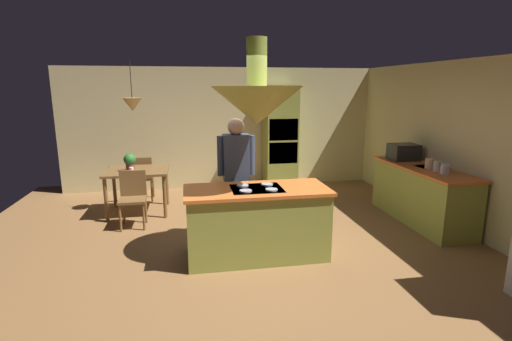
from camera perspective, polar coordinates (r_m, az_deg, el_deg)
name	(u,v)px	position (r m, az deg, el deg)	size (l,w,h in m)	color
ground	(254,249)	(5.24, -0.30, -11.74)	(8.16, 8.16, 0.00)	olive
wall_back	(226,128)	(8.24, -4.52, 6.34)	(6.80, 0.10, 2.55)	beige
wall_right	(458,145)	(6.59, 28.09, 3.39)	(0.10, 7.20, 2.55)	beige
kitchen_island	(257,222)	(4.88, 0.11, -7.79)	(1.81, 0.80, 0.93)	#939E42
counter_run_right	(421,194)	(6.67, 23.58, -3.23)	(0.73, 2.04, 0.91)	#939E42
oven_tower	(280,138)	(8.05, 3.64, 4.88)	(0.66, 0.62, 2.18)	#939E42
dining_table	(137,176)	(6.83, -17.39, -0.74)	(1.05, 0.88, 0.76)	brown
person_at_island	(236,171)	(5.34, -2.97, -0.01)	(0.53, 0.23, 1.72)	tan
range_hood	(257,103)	(4.58, 0.12, 10.11)	(1.10, 1.10, 1.00)	#939E42
pendant_light_over_table	(132,105)	(6.67, -18.07, 9.40)	(0.32, 0.32, 0.82)	#E0B266
chair_facing_island	(133,195)	(6.23, -18.01, -3.47)	(0.40, 0.40, 0.87)	brown
chair_by_back_wall	(142,176)	(7.50, -16.73, -0.74)	(0.40, 0.40, 0.87)	brown
potted_plant_on_table	(130,161)	(6.69, -18.42, 1.32)	(0.20, 0.20, 0.30)	#99382D
cup_on_table	(131,170)	(6.59, -18.20, 0.08)	(0.07, 0.07, 0.09)	white
canister_flour	(445,169)	(6.16, 26.52, 0.18)	(0.12, 0.12, 0.14)	silver
canister_sugar	(437,166)	(6.30, 25.56, 0.59)	(0.11, 0.11, 0.16)	silver
canister_tea	(430,164)	(6.44, 24.64, 0.94)	(0.14, 0.14, 0.16)	#E0B78C
microwave_on_counter	(403,152)	(7.04, 21.27, 2.60)	(0.46, 0.36, 0.28)	#232326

